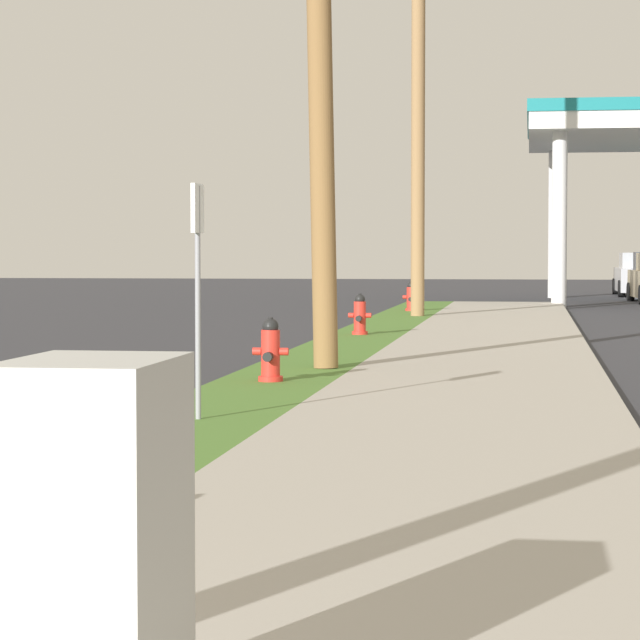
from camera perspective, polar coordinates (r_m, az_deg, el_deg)
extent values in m
cylinder|color=red|center=(16.72, -1.98, -2.34)|extent=(0.29, 0.29, 0.06)
cylinder|color=red|center=(16.70, -1.98, -1.42)|extent=(0.22, 0.22, 0.60)
sphere|color=black|center=(16.68, -1.98, -0.26)|extent=(0.19, 0.19, 0.19)
cylinder|color=black|center=(16.68, -1.98, 0.02)|extent=(0.06, 0.06, 0.05)
cylinder|color=red|center=(16.73, -2.52, -1.25)|extent=(0.10, 0.09, 0.09)
cylinder|color=red|center=(16.67, -1.44, -1.26)|extent=(0.10, 0.09, 0.09)
cylinder|color=black|center=(16.53, -2.08, -1.47)|extent=(0.11, 0.12, 0.11)
cylinder|color=red|center=(26.07, 1.59, -0.51)|extent=(0.29, 0.29, 0.06)
cylinder|color=red|center=(26.05, 1.59, 0.08)|extent=(0.22, 0.22, 0.60)
sphere|color=black|center=(26.04, 1.59, 0.83)|extent=(0.19, 0.19, 0.19)
cylinder|color=black|center=(26.04, 1.59, 1.00)|extent=(0.06, 0.06, 0.05)
cylinder|color=red|center=(26.07, 1.24, 0.19)|extent=(0.10, 0.09, 0.09)
cylinder|color=red|center=(26.03, 1.94, 0.18)|extent=(0.10, 0.09, 0.09)
cylinder|color=black|center=(25.88, 1.55, 0.06)|extent=(0.11, 0.12, 0.11)
cylinder|color=red|center=(36.43, 3.64, 0.42)|extent=(0.29, 0.29, 0.06)
cylinder|color=red|center=(36.42, 3.64, 0.84)|extent=(0.22, 0.22, 0.60)
sphere|color=black|center=(36.41, 3.64, 1.37)|extent=(0.19, 0.19, 0.19)
cylinder|color=black|center=(36.40, 3.64, 1.50)|extent=(0.06, 0.06, 0.05)
cylinder|color=red|center=(36.43, 3.39, 0.92)|extent=(0.10, 0.09, 0.09)
cylinder|color=red|center=(36.40, 3.89, 0.91)|extent=(0.10, 0.09, 0.09)
cylinder|color=black|center=(36.25, 3.61, 0.83)|extent=(0.11, 0.12, 0.11)
cylinder|color=olive|center=(18.80, -0.02, 11.07)|extent=(0.64, 0.59, 8.47)
cylinder|color=#937047|center=(33.75, 3.92, 8.83)|extent=(0.44, 0.46, 10.18)
cube|color=#B7B7B2|center=(4.43, -9.02, -9.27)|extent=(0.47, 0.69, 1.20)
cylinder|color=gray|center=(12.94, -4.88, 0.68)|extent=(0.05, 0.05, 2.10)
cube|color=white|center=(12.94, -4.89, 4.44)|extent=(0.04, 0.36, 0.44)
cylinder|color=silver|center=(42.30, 9.49, 3.96)|extent=(0.44, 0.44, 5.11)
cylinder|color=silver|center=(50.69, 9.30, 3.76)|extent=(0.44, 0.44, 5.11)
cylinder|color=black|center=(55.29, 11.67, 1.32)|extent=(0.22, 0.60, 0.60)
cylinder|color=black|center=(51.90, 11.89, 1.23)|extent=(0.22, 0.60, 0.60)
cylinder|color=black|center=(48.28, 12.24, 1.11)|extent=(0.24, 0.61, 0.60)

